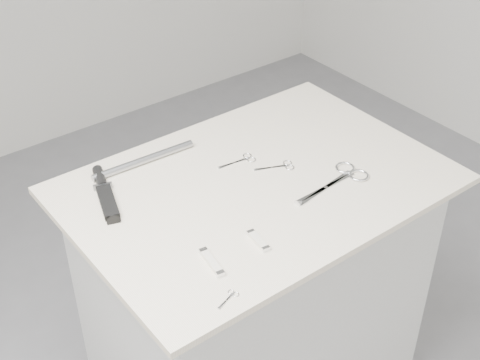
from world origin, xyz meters
TOP-DOWN VIEW (x-y plane):
  - plinth at (0.00, 0.00)m, footprint 0.90×0.60m
  - display_board at (0.00, 0.00)m, footprint 1.00×0.70m
  - large_shears at (0.19, -0.13)m, footprint 0.24×0.10m
  - embroidery_scissors_a at (0.03, 0.11)m, footprint 0.11×0.05m
  - embroidery_scissors_b at (0.10, 0.02)m, footprint 0.11×0.07m
  - tiny_scissors at (-0.32, -0.30)m, footprint 0.06×0.04m
  - sheathed_knife at (-0.35, 0.20)m, footprint 0.10×0.22m
  - pocket_knife_a at (-0.28, -0.19)m, footprint 0.04×0.10m
  - pocket_knife_b at (-0.15, -0.19)m, footprint 0.03×0.08m
  - metal_rail at (-0.20, 0.26)m, footprint 0.31×0.03m

SIDE VIEW (x-z plane):
  - plinth at x=0.00m, z-range 0.00..0.90m
  - display_board at x=0.00m, z-range 0.90..0.92m
  - tiny_scissors at x=-0.32m, z-range 0.92..0.92m
  - embroidery_scissors_b at x=0.10m, z-range 0.92..0.92m
  - embroidery_scissors_a at x=0.03m, z-range 0.92..0.92m
  - large_shears at x=0.19m, z-range 0.92..0.93m
  - pocket_knife_b at x=-0.15m, z-range 0.92..0.93m
  - pocket_knife_a at x=-0.28m, z-range 0.92..0.93m
  - sheathed_knife at x=-0.35m, z-range 0.91..0.94m
  - metal_rail at x=-0.20m, z-range 0.92..0.94m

